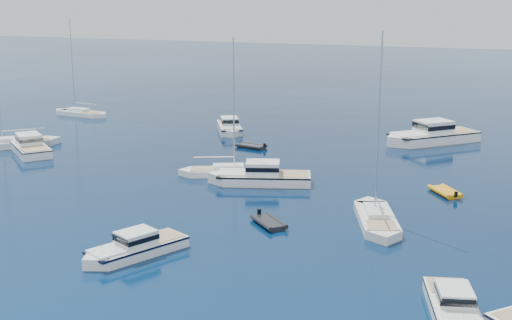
# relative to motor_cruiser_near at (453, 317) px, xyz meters

# --- Properties ---
(ground) EXTENTS (400.00, 400.00, 0.00)m
(ground) POSITION_rel_motor_cruiser_near_xyz_m (-15.34, 0.05, 0.00)
(ground) COLOR navy
(ground) RESTS_ON ground
(motor_cruiser_near) EXTENTS (4.53, 8.40, 2.11)m
(motor_cruiser_near) POSITION_rel_motor_cruiser_near_xyz_m (0.00, 0.00, 0.00)
(motor_cruiser_near) COLOR silver
(motor_cruiser_near) RESTS_ON ground
(motor_cruiser_left) EXTENTS (5.80, 8.55, 2.17)m
(motor_cruiser_left) POSITION_rel_motor_cruiser_near_xyz_m (-21.07, 1.33, 0.00)
(motor_cruiser_left) COLOR silver
(motor_cruiser_left) RESTS_ON ground
(motor_cruiser_centre) EXTENTS (10.81, 6.26, 2.71)m
(motor_cruiser_centre) POSITION_rel_motor_cruiser_near_xyz_m (-19.63, 21.20, 0.00)
(motor_cruiser_centre) COLOR silver
(motor_cruiser_centre) RESTS_ON ground
(motor_cruiser_far_l) EXTENTS (10.10, 9.01, 2.73)m
(motor_cruiser_far_l) POSITION_rel_motor_cruiser_near_xyz_m (-48.57, 23.74, 0.00)
(motor_cruiser_far_l) COLOR white
(motor_cruiser_far_l) RESTS_ON ground
(motor_cruiser_distant) EXTENTS (12.07, 12.05, 3.43)m
(motor_cruiser_distant) POSITION_rel_motor_cruiser_near_xyz_m (-7.17, 45.48, 0.00)
(motor_cruiser_distant) COLOR white
(motor_cruiser_distant) RESTS_ON ground
(motor_cruiser_horizon) EXTENTS (6.86, 9.22, 2.37)m
(motor_cruiser_horizon) POSITION_rel_motor_cruiser_near_xyz_m (-32.29, 42.75, 0.00)
(motor_cruiser_horizon) COLOR silver
(motor_cruiser_horizon) RESTS_ON ground
(sailboat_mid_r) EXTENTS (6.08, 10.63, 15.20)m
(sailboat_mid_r) POSITION_rel_motor_cruiser_near_xyz_m (-7.17, 13.92, 0.00)
(sailboat_mid_r) COLOR silver
(sailboat_mid_r) RESTS_ON ground
(sailboat_mid_l) EXTENTS (10.09, 10.13, 16.68)m
(sailboat_mid_l) POSITION_rel_motor_cruiser_near_xyz_m (-52.09, 25.20, 0.00)
(sailboat_mid_l) COLOR silver
(sailboat_mid_l) RESTS_ON ground
(sailboat_centre) EXTENTS (9.61, 6.28, 13.91)m
(sailboat_centre) POSITION_rel_motor_cruiser_near_xyz_m (-24.03, 22.81, 0.00)
(sailboat_centre) COLOR silver
(sailboat_centre) RESTS_ON ground
(sailboat_far_l) EXTENTS (10.02, 3.46, 14.44)m
(sailboat_far_l) POSITION_rel_motor_cruiser_near_xyz_m (-57.47, 45.65, 0.00)
(sailboat_far_l) COLOR white
(sailboat_far_l) RESTS_ON ground
(tender_yellow) EXTENTS (3.72, 4.12, 0.95)m
(tender_yellow) POSITION_rel_motor_cruiser_near_xyz_m (-3.12, 24.01, 0.00)
(tender_yellow) COLOR orange
(tender_yellow) RESTS_ON ground
(tender_grey_near) EXTENTS (3.98, 3.94, 0.95)m
(tender_grey_near) POSITION_rel_motor_cruiser_near_xyz_m (-14.77, 10.47, 0.00)
(tender_grey_near) COLOR black
(tender_grey_near) RESTS_ON ground
(tender_grey_far) EXTENTS (3.85, 2.55, 0.95)m
(tender_grey_far) POSITION_rel_motor_cruiser_near_xyz_m (-26.09, 34.92, 0.00)
(tender_grey_far) COLOR black
(tender_grey_far) RESTS_ON ground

